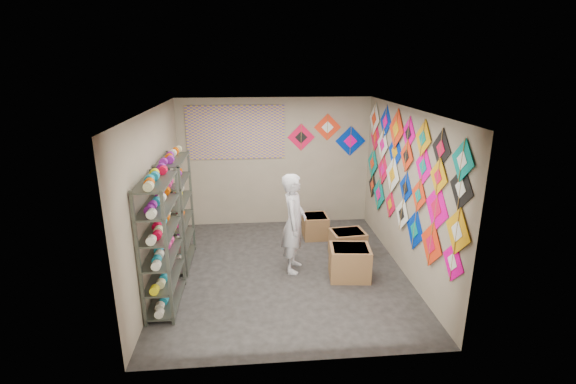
{
  "coord_description": "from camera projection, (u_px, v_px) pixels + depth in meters",
  "views": [
    {
      "loc": [
        -0.5,
        -6.32,
        3.38
      ],
      "look_at": [
        0.1,
        0.3,
        1.3
      ],
      "focal_mm": 26.0,
      "sensor_mm": 36.0,
      "label": 1
    }
  ],
  "objects": [
    {
      "name": "carton_a",
      "position": [
        350.0,
        262.0,
        6.77
      ],
      "size": [
        0.69,
        0.6,
        0.53
      ],
      "primitive_type": "cube",
      "rotation": [
        0.0,
        0.0,
        -0.11
      ],
      "color": "brown",
      "rests_on": "ground"
    },
    {
      "name": "kite_wall_display",
      "position": [
        404.0,
        173.0,
        6.79
      ],
      "size": [
        0.06,
        4.34,
        2.07
      ],
      "color": "#F80096",
      "rests_on": "room_walls"
    },
    {
      "name": "shelf_rack_front",
      "position": [
        162.0,
        244.0,
        5.82
      ],
      "size": [
        0.4,
        1.1,
        1.9
      ],
      "primitive_type": "cube",
      "color": "#4C5147",
      "rests_on": "ground"
    },
    {
      "name": "back_wall_kites",
      "position": [
        328.0,
        136.0,
        8.72
      ],
      "size": [
        1.66,
        0.02,
        0.91
      ],
      "color": "#EF0C3F",
      "rests_on": "room_walls"
    },
    {
      "name": "string_spools",
      "position": [
        169.0,
        221.0,
        6.41
      ],
      "size": [
        0.12,
        2.36,
        0.12
      ],
      "color": "#EC2C87",
      "rests_on": "ground"
    },
    {
      "name": "carton_c",
      "position": [
        315.0,
        226.0,
        8.36
      ],
      "size": [
        0.49,
        0.54,
        0.46
      ],
      "primitive_type": "cube",
      "rotation": [
        0.0,
        0.0,
        0.03
      ],
      "color": "brown",
      "rests_on": "ground"
    },
    {
      "name": "poster",
      "position": [
        236.0,
        132.0,
        8.52
      ],
      "size": [
        2.0,
        0.01,
        1.1
      ],
      "primitive_type": "cube",
      "color": "#564697",
      "rests_on": "room_walls"
    },
    {
      "name": "shelf_rack_back",
      "position": [
        177.0,
        212.0,
        7.05
      ],
      "size": [
        0.4,
        1.1,
        1.9
      ],
      "primitive_type": "cube",
      "color": "#4C5147",
      "rests_on": "ground"
    },
    {
      "name": "ground",
      "position": [
        284.0,
        270.0,
        7.06
      ],
      "size": [
        4.5,
        4.5,
        0.0
      ],
      "primitive_type": "plane",
      "color": "#262421"
    },
    {
      "name": "carton_b",
      "position": [
        348.0,
        244.0,
        7.52
      ],
      "size": [
        0.64,
        0.54,
        0.48
      ],
      "primitive_type": "cube",
      "rotation": [
        0.0,
        0.0,
        0.11
      ],
      "color": "brown",
      "rests_on": "ground"
    },
    {
      "name": "room_walls",
      "position": [
        283.0,
        177.0,
        6.57
      ],
      "size": [
        4.5,
        4.5,
        4.5
      ],
      "color": "tan",
      "rests_on": "ground"
    },
    {
      "name": "shopkeeper",
      "position": [
        294.0,
        223.0,
        6.87
      ],
      "size": [
        0.79,
        0.68,
        1.68
      ],
      "primitive_type": "imported",
      "rotation": [
        0.0,
        0.0,
        1.34
      ],
      "color": "silver",
      "rests_on": "ground"
    }
  ]
}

